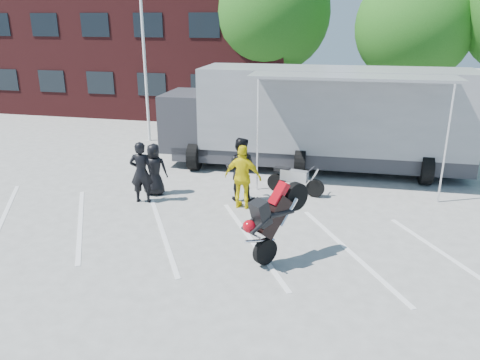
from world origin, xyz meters
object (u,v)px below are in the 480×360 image
at_px(tree_mid, 414,27).
at_px(transporter_truck, 316,168).
at_px(stunt_bike_rider, 287,256).
at_px(spectator_leather_a, 154,169).
at_px(flagpole, 148,25).
at_px(tree_left, 271,13).
at_px(parked_motorcycle, 295,194).
at_px(spectator_leather_c, 240,169).
at_px(spectator_leather_b, 141,172).
at_px(spectator_hivis, 243,177).

bearing_deg(tree_mid, transporter_truck, -116.38).
height_order(stunt_bike_rider, spectator_leather_a, spectator_leather_a).
height_order(flagpole, tree_left, tree_left).
relative_size(tree_left, parked_motorcycle, 4.50).
relative_size(tree_mid, spectator_leather_c, 3.92).
relative_size(spectator_leather_a, spectator_leather_c, 0.84).
height_order(spectator_leather_a, spectator_leather_b, spectator_leather_b).
height_order(flagpole, transporter_truck, flagpole).
xyz_separation_m(parked_motorcycle, spectator_leather_c, (-1.58, -0.90, 0.98)).
xyz_separation_m(stunt_bike_rider, spectator_hivis, (-1.68, 2.71, 0.95)).
relative_size(tree_left, spectator_leather_c, 4.41).
distance_m(parked_motorcycle, spectator_hivis, 2.24).
relative_size(transporter_truck, spectator_leather_a, 6.98).
height_order(flagpole, spectator_hivis, flagpole).
relative_size(tree_left, tree_mid, 1.13).
relative_size(spectator_leather_a, spectator_hivis, 0.87).
distance_m(stunt_bike_rider, spectator_hivis, 3.33).
xyz_separation_m(transporter_truck, spectator_leather_c, (-2.03, -3.82, 0.98)).
relative_size(parked_motorcycle, stunt_bike_rider, 0.95).
xyz_separation_m(tree_left, transporter_truck, (3.30, -8.47, -5.57)).
bearing_deg(spectator_hivis, tree_left, -75.77).
relative_size(flagpole, parked_motorcycle, 4.17).
height_order(tree_mid, parked_motorcycle, tree_mid).
distance_m(stunt_bike_rider, spectator_leather_a, 5.68).
height_order(flagpole, stunt_bike_rider, flagpole).
bearing_deg(tree_mid, parked_motorcycle, -111.79).
distance_m(parked_motorcycle, spectator_leather_b, 4.86).
bearing_deg(spectator_leather_b, parked_motorcycle, -168.30).
bearing_deg(stunt_bike_rider, spectator_leather_c, 158.64).
bearing_deg(transporter_truck, spectator_leather_b, -138.04).
relative_size(spectator_leather_c, spectator_hivis, 1.03).
xyz_separation_m(parked_motorcycle, stunt_bike_rider, (0.32, -4.23, 0.00)).
height_order(tree_left, spectator_leather_c, tree_left).
bearing_deg(spectator_leather_b, spectator_hivis, 174.51).
relative_size(tree_left, transporter_truck, 0.75).
bearing_deg(spectator_leather_c, stunt_bike_rider, 120.84).
xyz_separation_m(spectator_leather_a, spectator_leather_c, (2.73, 0.16, 0.16)).
relative_size(tree_left, stunt_bike_rider, 4.26).
height_order(tree_left, spectator_leather_b, tree_left).
relative_size(flagpole, stunt_bike_rider, 3.95).
bearing_deg(stunt_bike_rider, flagpole, 166.44).
xyz_separation_m(flagpole, spectator_leather_a, (2.78, -6.45, -4.23)).
bearing_deg(spectator_leather_c, transporter_truck, -117.05).
height_order(flagpole, parked_motorcycle, flagpole).
bearing_deg(tree_left, parked_motorcycle, -75.95).
bearing_deg(transporter_truck, tree_left, 109.57).
xyz_separation_m(transporter_truck, spectator_leather_b, (-4.88, -4.66, 0.94)).
distance_m(flagpole, spectator_leather_c, 9.30).
distance_m(spectator_leather_a, spectator_hivis, 3.00).
distance_m(tree_left, spectator_hivis, 13.78).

